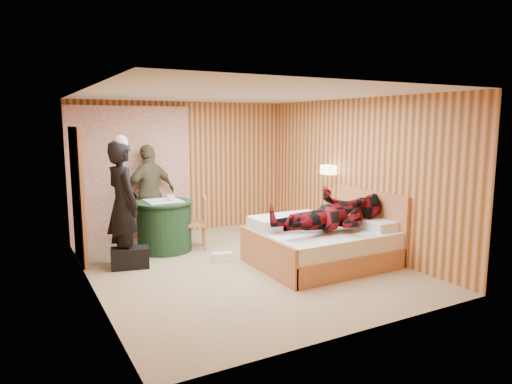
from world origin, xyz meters
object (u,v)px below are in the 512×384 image
bed (322,244)px  round_table (164,225)px  wall_lamp (329,170)px  man_at_table (150,193)px  duffel_bag (130,258)px  woman_standing (123,204)px  nightstand (327,229)px  chair_near (199,218)px  man_on_bed (334,203)px  chair_far (151,211)px

bed → round_table: bearing=135.9°
wall_lamp → man_at_table: (-2.67, 1.70, -0.44)m
duffel_bag → woman_standing: size_ratio=0.29×
bed → man_at_table: 3.26m
round_table → duffel_bag: 1.02m
wall_lamp → bed: bearing=-131.0°
duffel_bag → woman_standing: woman_standing is taller
duffel_bag → woman_standing: (-0.03, 0.17, 0.77)m
nightstand → bed: bearing=-130.6°
chair_near → man_on_bed: size_ratio=0.51×
man_at_table → duffel_bag: bearing=45.4°
wall_lamp → man_at_table: size_ratio=0.15×
chair_far → chair_near: (0.54, -0.93, -0.02)m
chair_far → man_at_table: man_at_table is taller
man_at_table → nightstand: bearing=128.5°
woman_standing → man_at_table: 1.50m
bed → woman_standing: 3.01m
nightstand → chair_far: bearing=147.5°
duffel_bag → man_on_bed: bearing=-15.5°
round_table → woman_standing: 1.03m
wall_lamp → man_on_bed: bearing=-124.1°
chair_far → man_on_bed: (1.91, -2.79, 0.42)m
round_table → chair_near: chair_near is taller
nightstand → chair_near: 2.24m
nightstand → wall_lamp: bearing=41.7°
wall_lamp → chair_far: wall_lamp is taller
chair_far → duffel_bag: size_ratio=1.74×
wall_lamp → duffel_bag: 3.59m
wall_lamp → man_at_table: 3.19m
wall_lamp → man_on_bed: (-0.77, -1.14, -0.34)m
nightstand → round_table: round_table is taller
chair_far → chair_near: bearing=-66.6°
chair_near → woman_standing: bearing=-58.2°
chair_near → woman_standing: 1.39m
nightstand → woman_standing: (-3.39, 0.45, 0.66)m
chair_near → duffel_bag: chair_near is taller
chair_far → duffel_bag: chair_far is taller
man_at_table → man_on_bed: bearing=105.7°
bed → man_at_table: (-1.87, 2.61, 0.56)m
duffel_bag → woman_standing: 0.79m
chair_far → man_on_bed: man_on_bed is taller
wall_lamp → woman_standing: bearing=173.2°
chair_far → round_table: bearing=-96.3°
chair_near → man_on_bed: bearing=54.6°
duffel_bag → chair_far: bearing=75.3°
chair_near → man_on_bed: 2.35m
bed → nightstand: bed is taller
chair_far → woman_standing: woman_standing is taller
round_table → bed: bearing=-44.1°
bed → chair_near: 2.12m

